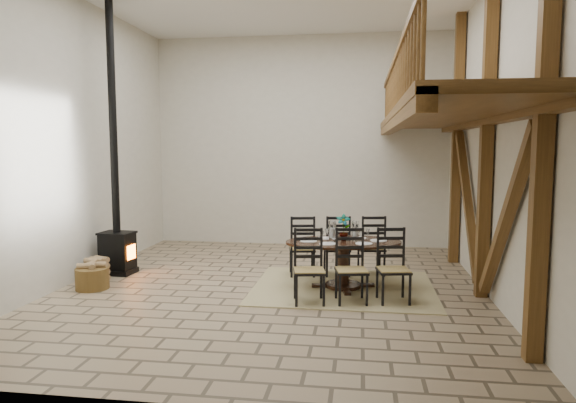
# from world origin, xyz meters

# --- Properties ---
(ground) EXTENTS (8.00, 8.00, 0.00)m
(ground) POSITION_xyz_m (0.00, 0.00, 0.00)
(ground) COLOR gray
(ground) RESTS_ON ground
(room_shell) EXTENTS (7.02, 8.02, 5.01)m
(room_shell) POSITION_xyz_m (1.19, 0.00, 3.01)
(room_shell) COLOR beige
(room_shell) RESTS_ON ground
(rug) EXTENTS (3.00, 2.50, 0.02)m
(rug) POSITION_xyz_m (1.20, 0.17, 0.01)
(rug) COLOR tan
(rug) RESTS_ON ground
(dining_table) EXTENTS (2.12, 2.43, 1.25)m
(dining_table) POSITION_xyz_m (1.20, 0.18, 0.42)
(dining_table) COLOR black
(dining_table) RESTS_ON ground
(wood_stove) EXTENTS (0.65, 0.53, 5.00)m
(wood_stove) POSITION_xyz_m (-3.03, 0.59, 1.14)
(wood_stove) COLOR black
(wood_stove) RESTS_ON ground
(log_basket) EXTENTS (0.54, 0.54, 0.45)m
(log_basket) POSITION_xyz_m (-2.96, -0.47, 0.19)
(log_basket) COLOR brown
(log_basket) RESTS_ON ground
(log_stack) EXTENTS (0.40, 0.41, 0.43)m
(log_stack) POSITION_xyz_m (-3.13, -0.00, 0.21)
(log_stack) COLOR #997E55
(log_stack) RESTS_ON ground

